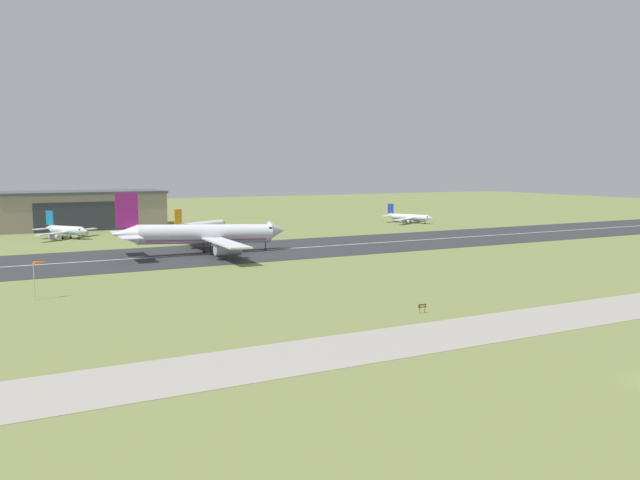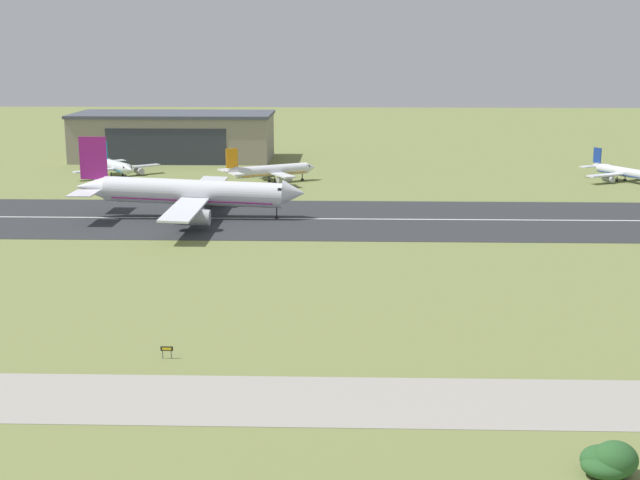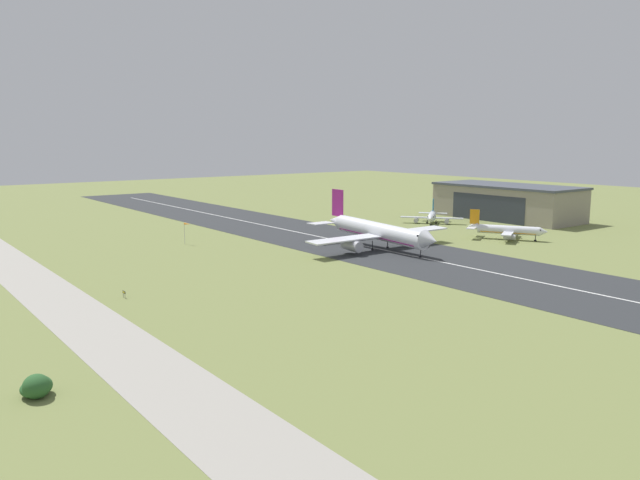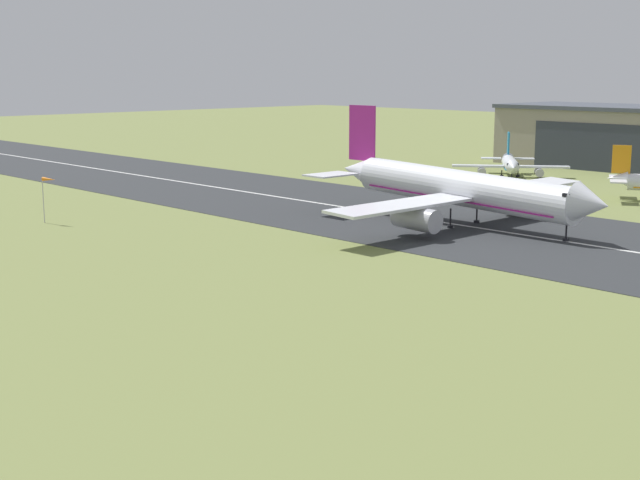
# 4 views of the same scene
# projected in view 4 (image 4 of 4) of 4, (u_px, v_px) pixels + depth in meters

# --- Properties ---
(ground_plane) EXTENTS (728.88, 728.88, 0.00)m
(ground_plane) POSITION_uv_depth(u_px,v_px,m) (165.00, 325.00, 79.08)
(ground_plane) COLOR olive
(runway_strip) EXTENTS (488.88, 41.40, 0.06)m
(runway_strip) POSITION_uv_depth(u_px,v_px,m) (543.00, 238.00, 119.82)
(runway_strip) COLOR #2B2D30
(runway_strip) RESTS_ON ground_plane
(runway_centreline) EXTENTS (439.99, 0.70, 0.01)m
(runway_centreline) POSITION_uv_depth(u_px,v_px,m) (543.00, 238.00, 119.81)
(runway_centreline) COLOR silver
(runway_centreline) RESTS_ON runway_strip
(hangar_building) EXTENTS (60.14, 26.40, 14.23)m
(hangar_building) POSITION_uv_depth(u_px,v_px,m) (633.00, 137.00, 205.15)
(hangar_building) COLOR gray
(hangar_building) RESTS_ON ground_plane
(airplane_landing) EXTENTS (47.63, 52.52, 16.79)m
(airplane_landing) POSITION_uv_depth(u_px,v_px,m) (461.00, 189.00, 129.05)
(airplane_landing) COLOR silver
(airplane_landing) RESTS_ON ground_plane
(airplane_parked_east) EXTENTS (20.48, 19.40, 9.01)m
(airplane_parked_east) POSITION_uv_depth(u_px,v_px,m) (510.00, 164.00, 188.38)
(airplane_parked_east) COLOR silver
(airplane_parked_east) RESTS_ON ground_plane
(windsock_pole) EXTENTS (2.50, 1.37, 6.85)m
(windsock_pole) POSITION_uv_depth(u_px,v_px,m) (48.00, 182.00, 130.48)
(windsock_pole) COLOR #B7B7BC
(windsock_pole) RESTS_ON ground_plane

